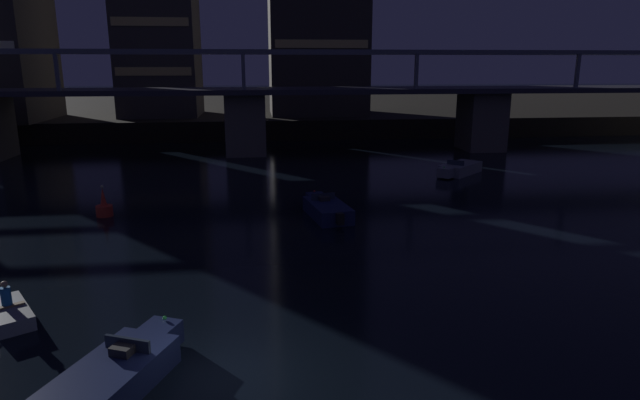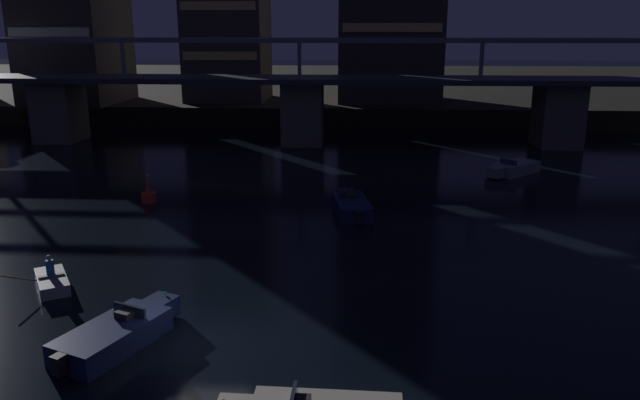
{
  "view_description": "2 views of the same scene",
  "coord_description": "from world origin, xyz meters",
  "px_view_note": "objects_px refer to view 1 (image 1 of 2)",
  "views": [
    {
      "loc": [
        0.9,
        -13.31,
        8.25
      ],
      "look_at": [
        4.1,
        13.76,
        1.39
      ],
      "focal_mm": 30.62,
      "sensor_mm": 36.0,
      "label": 1
    },
    {
      "loc": [
        4.87,
        -18.28,
        10.09
      ],
      "look_at": [
        3.1,
        11.74,
        1.78
      ],
      "focal_mm": 34.7,
      "sensor_mm": 36.0,
      "label": 2
    }
  ],
  "objects_px": {
    "speedboat_mid_left": "(326,209)",
    "speedboat_near_right": "(459,169)",
    "channel_buoy": "(104,208)",
    "speedboat_near_center": "(115,375)",
    "river_bridge": "(245,109)",
    "dinghy_with_paddler": "(9,313)"
  },
  "relations": [
    {
      "from": "speedboat_near_right",
      "to": "dinghy_with_paddler",
      "type": "height_order",
      "value": "dinghy_with_paddler"
    },
    {
      "from": "speedboat_mid_left",
      "to": "speedboat_near_right",
      "type": "bearing_deg",
      "value": 42.32
    },
    {
      "from": "speedboat_near_right",
      "to": "channel_buoy",
      "type": "relative_size",
      "value": 2.54
    },
    {
      "from": "dinghy_with_paddler",
      "to": "speedboat_near_center",
      "type": "bearing_deg",
      "value": -45.24
    },
    {
      "from": "speedboat_near_right",
      "to": "speedboat_mid_left",
      "type": "height_order",
      "value": "same"
    },
    {
      "from": "speedboat_near_center",
      "to": "river_bridge",
      "type": "bearing_deg",
      "value": 85.62
    },
    {
      "from": "speedboat_mid_left",
      "to": "channel_buoy",
      "type": "distance_m",
      "value": 12.31
    },
    {
      "from": "speedboat_mid_left",
      "to": "river_bridge",
      "type": "bearing_deg",
      "value": 101.89
    },
    {
      "from": "channel_buoy",
      "to": "speedboat_near_center",
      "type": "bearing_deg",
      "value": -74.9
    },
    {
      "from": "river_bridge",
      "to": "speedboat_near_right",
      "type": "distance_m",
      "value": 20.31
    },
    {
      "from": "channel_buoy",
      "to": "speedboat_mid_left",
      "type": "bearing_deg",
      "value": -6.88
    },
    {
      "from": "channel_buoy",
      "to": "dinghy_with_paddler",
      "type": "distance_m",
      "value": 12.78
    },
    {
      "from": "speedboat_mid_left",
      "to": "channel_buoy",
      "type": "relative_size",
      "value": 2.97
    },
    {
      "from": "channel_buoy",
      "to": "dinghy_with_paddler",
      "type": "xyz_separation_m",
      "value": [
        0.22,
        -12.78,
        -0.2
      ]
    },
    {
      "from": "speedboat_near_right",
      "to": "dinghy_with_paddler",
      "type": "relative_size",
      "value": 1.6
    },
    {
      "from": "speedboat_near_right",
      "to": "dinghy_with_paddler",
      "type": "xyz_separation_m",
      "value": [
        -23.57,
        -21.84,
        -0.14
      ]
    },
    {
      "from": "speedboat_near_center",
      "to": "speedboat_near_right",
      "type": "relative_size",
      "value": 1.13
    },
    {
      "from": "dinghy_with_paddler",
      "to": "channel_buoy",
      "type": "bearing_deg",
      "value": 90.99
    },
    {
      "from": "river_bridge",
      "to": "channel_buoy",
      "type": "relative_size",
      "value": 55.09
    },
    {
      "from": "speedboat_mid_left",
      "to": "channel_buoy",
      "type": "xyz_separation_m",
      "value": [
        -12.22,
        1.48,
        0.06
      ]
    },
    {
      "from": "speedboat_near_right",
      "to": "channel_buoy",
      "type": "xyz_separation_m",
      "value": [
        -23.79,
        -9.06,
        0.06
      ]
    },
    {
      "from": "channel_buoy",
      "to": "speedboat_near_right",
      "type": "bearing_deg",
      "value": 20.85
    }
  ]
}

